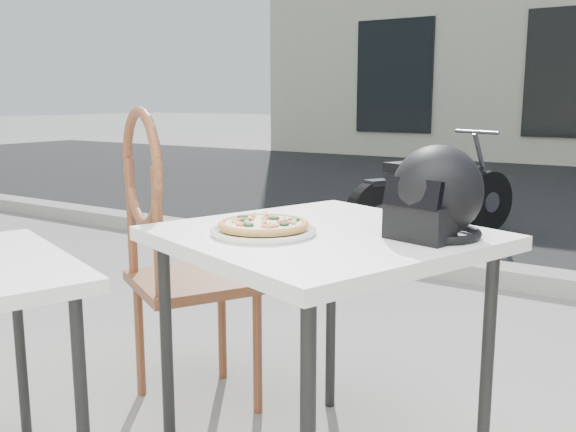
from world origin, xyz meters
The scene contains 6 objects.
cafe_table_main centered at (-0.57, 0.54, 0.71)m, with size 1.04×1.04×0.78m.
plate centered at (-0.69, 0.41, 0.79)m, with size 0.33×0.33×0.02m.
pizza centered at (-0.69, 0.41, 0.81)m, with size 0.33×0.33×0.03m.
helmet centered at (-0.27, 0.64, 0.90)m, with size 0.30×0.31×0.25m.
cafe_chair_side centered at (-1.26, 0.64, 0.63)m, with size 0.59×0.59×1.13m.
motorcycle centered at (-1.51, 4.03, 0.39)m, with size 0.86×1.68×0.90m.
Camera 1 is at (0.34, -1.03, 1.16)m, focal length 40.00 mm.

